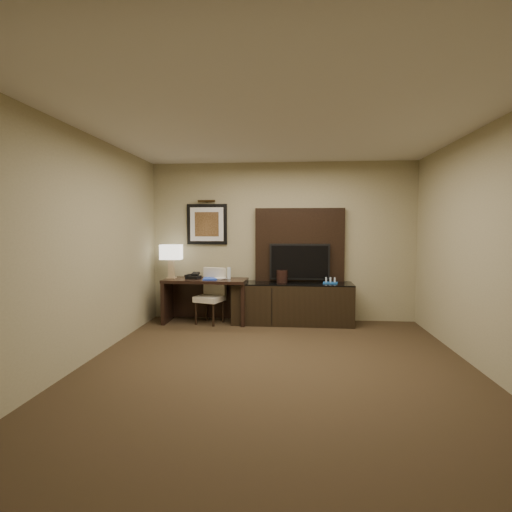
# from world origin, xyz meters

# --- Properties ---
(floor) EXTENTS (4.50, 5.00, 0.01)m
(floor) POSITION_xyz_m (0.00, 0.00, -0.01)
(floor) COLOR #302316
(floor) RESTS_ON ground
(ceiling) EXTENTS (4.50, 5.00, 0.01)m
(ceiling) POSITION_xyz_m (0.00, 0.00, 2.70)
(ceiling) COLOR silver
(ceiling) RESTS_ON wall_back
(wall_back) EXTENTS (4.50, 0.01, 2.70)m
(wall_back) POSITION_xyz_m (0.00, 2.50, 1.35)
(wall_back) COLOR #978E66
(wall_back) RESTS_ON floor
(wall_front) EXTENTS (4.50, 0.01, 2.70)m
(wall_front) POSITION_xyz_m (0.00, -2.50, 1.35)
(wall_front) COLOR #978E66
(wall_front) RESTS_ON floor
(wall_left) EXTENTS (0.01, 5.00, 2.70)m
(wall_left) POSITION_xyz_m (-2.25, 0.00, 1.35)
(wall_left) COLOR #978E66
(wall_left) RESTS_ON floor
(wall_right) EXTENTS (0.01, 5.00, 2.70)m
(wall_right) POSITION_xyz_m (2.25, 0.00, 1.35)
(wall_right) COLOR #978E66
(wall_right) RESTS_ON floor
(desk) EXTENTS (1.39, 0.64, 0.74)m
(desk) POSITION_xyz_m (-1.27, 2.15, 0.37)
(desk) COLOR black
(desk) RESTS_ON floor
(credenza) EXTENTS (1.98, 0.57, 0.68)m
(credenza) POSITION_xyz_m (0.18, 2.20, 0.34)
(credenza) COLOR black
(credenza) RESTS_ON floor
(tv_wall_panel) EXTENTS (1.50, 0.12, 1.30)m
(tv_wall_panel) POSITION_xyz_m (0.30, 2.44, 1.27)
(tv_wall_panel) COLOR black
(tv_wall_panel) RESTS_ON wall_back
(tv) EXTENTS (1.00, 0.08, 0.60)m
(tv) POSITION_xyz_m (0.30, 2.34, 1.02)
(tv) COLOR black
(tv) RESTS_ON tv_wall_panel
(artwork) EXTENTS (0.70, 0.04, 0.70)m
(artwork) POSITION_xyz_m (-1.30, 2.48, 1.65)
(artwork) COLOR black
(artwork) RESTS_ON wall_back
(picture_light) EXTENTS (0.04, 0.04, 0.30)m
(picture_light) POSITION_xyz_m (-1.30, 2.44, 2.05)
(picture_light) COLOR #3D2A13
(picture_light) RESTS_ON wall_back
(desk_chair) EXTENTS (0.54, 0.58, 0.85)m
(desk_chair) POSITION_xyz_m (-1.19, 2.09, 0.43)
(desk_chair) COLOR beige
(desk_chair) RESTS_ON floor
(table_lamp) EXTENTS (0.34, 0.20, 0.54)m
(table_lamp) POSITION_xyz_m (-1.86, 2.20, 1.01)
(table_lamp) COLOR tan
(table_lamp) RESTS_ON desk
(desk_phone) EXTENTS (0.25, 0.24, 0.11)m
(desk_phone) POSITION_xyz_m (-1.48, 2.17, 0.79)
(desk_phone) COLOR black
(desk_phone) RESTS_ON desk
(blue_folder) EXTENTS (0.26, 0.33, 0.02)m
(blue_folder) POSITION_xyz_m (-1.18, 2.12, 0.75)
(blue_folder) COLOR #1B3BB5
(blue_folder) RESTS_ON desk
(book) EXTENTS (0.16, 0.10, 0.23)m
(book) POSITION_xyz_m (-1.10, 2.14, 0.85)
(book) COLOR gray
(book) RESTS_ON desk
(water_bottle) EXTENTS (0.07, 0.07, 0.19)m
(water_bottle) POSITION_xyz_m (-0.88, 2.22, 0.83)
(water_bottle) COLOR silver
(water_bottle) RESTS_ON desk
(ice_bucket) EXTENTS (0.22, 0.22, 0.21)m
(ice_bucket) POSITION_xyz_m (0.01, 2.23, 0.78)
(ice_bucket) COLOR black
(ice_bucket) RESTS_ON credenza
(minibar_tray) EXTENTS (0.25, 0.18, 0.08)m
(minibar_tray) POSITION_xyz_m (0.80, 2.20, 0.72)
(minibar_tray) COLOR #1954A7
(minibar_tray) RESTS_ON credenza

